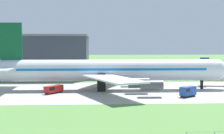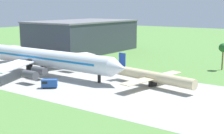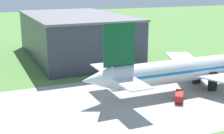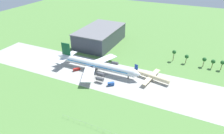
{
  "view_description": "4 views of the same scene",
  "coord_description": "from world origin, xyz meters",
  "px_view_note": "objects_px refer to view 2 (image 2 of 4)",
  "views": [
    {
      "loc": [
        -52.74,
        -101.16,
        14.47
      ],
      "look_at": [
        -47.31,
        2.96,
        7.0
      ],
      "focal_mm": 55.0,
      "sensor_mm": 36.0,
      "label": 1
    },
    {
      "loc": [
        43.59,
        -78.24,
        25.13
      ],
      "look_at": [
        -14.1,
        2.96,
        6.0
      ],
      "focal_mm": 50.0,
      "sensor_mm": 36.0,
      "label": 2
    },
    {
      "loc": [
        -110.93,
        -67.22,
        29.47
      ],
      "look_at": [
        -80.52,
        2.96,
        9.27
      ],
      "focal_mm": 50.0,
      "sensor_mm": 36.0,
      "label": 3
    },
    {
      "loc": [
        25.62,
        -125.72,
        87.55
      ],
      "look_at": [
        -34.71,
        5.0,
        6.0
      ],
      "focal_mm": 32.0,
      "sensor_mm": 36.0,
      "label": 4
    }
  ],
  "objects_px": {
    "jet_airliner": "(40,57)",
    "baggage_tug": "(49,83)",
    "fuel_truck": "(0,68)",
    "terminal_building": "(83,36)",
    "regional_aircraft": "(153,77)"
  },
  "relations": [
    {
      "from": "jet_airliner",
      "to": "baggage_tug",
      "type": "bearing_deg",
      "value": -35.73
    },
    {
      "from": "jet_airliner",
      "to": "terminal_building",
      "type": "height_order",
      "value": "jet_airliner"
    },
    {
      "from": "baggage_tug",
      "to": "terminal_building",
      "type": "distance_m",
      "value": 83.85
    },
    {
      "from": "regional_aircraft",
      "to": "fuel_truck",
      "type": "xyz_separation_m",
      "value": [
        -61.97,
        -13.08,
        -1.9
      ]
    },
    {
      "from": "fuel_truck",
      "to": "jet_airliner",
      "type": "bearing_deg",
      "value": 23.57
    },
    {
      "from": "regional_aircraft",
      "to": "terminal_building",
      "type": "bearing_deg",
      "value": 145.59
    },
    {
      "from": "baggage_tug",
      "to": "terminal_building",
      "type": "xyz_separation_m",
      "value": [
        -45.75,
        69.88,
        7.36
      ]
    },
    {
      "from": "jet_airliner",
      "to": "fuel_truck",
      "type": "relative_size",
      "value": 13.21
    },
    {
      "from": "jet_airliner",
      "to": "baggage_tug",
      "type": "height_order",
      "value": "jet_airliner"
    },
    {
      "from": "fuel_truck",
      "to": "terminal_building",
      "type": "relative_size",
      "value": 0.1
    },
    {
      "from": "jet_airliner",
      "to": "terminal_building",
      "type": "relative_size",
      "value": 1.3
    },
    {
      "from": "jet_airliner",
      "to": "baggage_tug",
      "type": "distance_m",
      "value": 25.87
    },
    {
      "from": "jet_airliner",
      "to": "fuel_truck",
      "type": "bearing_deg",
      "value": -156.43
    },
    {
      "from": "jet_airliner",
      "to": "fuel_truck",
      "type": "xyz_separation_m",
      "value": [
        -15.78,
        -6.88,
        -4.73
      ]
    },
    {
      "from": "baggage_tug",
      "to": "terminal_building",
      "type": "bearing_deg",
      "value": 123.21
    }
  ]
}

